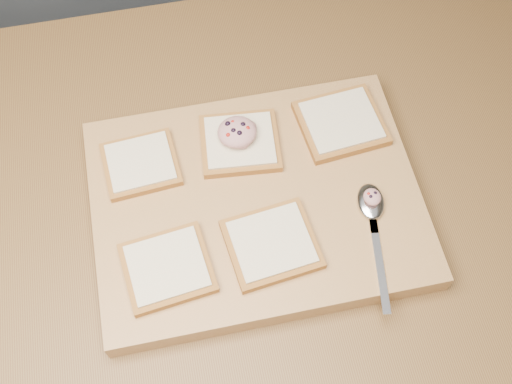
# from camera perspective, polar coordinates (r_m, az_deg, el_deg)

# --- Properties ---
(ground) EXTENTS (4.00, 4.00, 0.00)m
(ground) POSITION_cam_1_polar(r_m,az_deg,el_deg) (1.88, 1.38, -11.93)
(ground) COLOR #515459
(ground) RESTS_ON ground
(island_counter) EXTENTS (2.00, 0.80, 0.90)m
(island_counter) POSITION_cam_1_polar(r_m,az_deg,el_deg) (1.45, 1.76, -6.85)
(island_counter) COLOR slate
(island_counter) RESTS_ON ground
(cutting_board) EXTENTS (0.50, 0.38, 0.04)m
(cutting_board) POSITION_cam_1_polar(r_m,az_deg,el_deg) (0.99, 0.00, -0.98)
(cutting_board) COLOR #AF834B
(cutting_board) RESTS_ON island_counter
(bread_far_left) EXTENTS (0.12, 0.11, 0.02)m
(bread_far_left) POSITION_cam_1_polar(r_m,az_deg,el_deg) (1.01, -10.21, 2.48)
(bread_far_left) COLOR #A5712A
(bread_far_left) RESTS_ON cutting_board
(bread_far_center) EXTENTS (0.13, 0.12, 0.02)m
(bread_far_center) POSITION_cam_1_polar(r_m,az_deg,el_deg) (1.02, -1.44, 4.41)
(bread_far_center) COLOR #A5712A
(bread_far_center) RESTS_ON cutting_board
(bread_far_right) EXTENTS (0.14, 0.13, 0.02)m
(bread_far_right) POSITION_cam_1_polar(r_m,az_deg,el_deg) (1.04, 7.56, 6.12)
(bread_far_right) COLOR #A5712A
(bread_far_right) RESTS_ON cutting_board
(bread_near_left) EXTENTS (0.13, 0.12, 0.02)m
(bread_near_left) POSITION_cam_1_polar(r_m,az_deg,el_deg) (0.93, -7.89, -6.68)
(bread_near_left) COLOR #A5712A
(bread_near_left) RESTS_ON cutting_board
(bread_near_center) EXTENTS (0.14, 0.13, 0.02)m
(bread_near_center) POSITION_cam_1_polar(r_m,az_deg,el_deg) (0.93, 1.40, -4.64)
(bread_near_center) COLOR #A5712A
(bread_near_center) RESTS_ON cutting_board
(tuna_salad_dollop) EXTENTS (0.06, 0.06, 0.03)m
(tuna_salad_dollop) POSITION_cam_1_polar(r_m,az_deg,el_deg) (1.00, -1.70, 5.37)
(tuna_salad_dollop) COLOR tan
(tuna_salad_dollop) RESTS_ON bread_far_center
(spoon) EXTENTS (0.06, 0.21, 0.01)m
(spoon) POSITION_cam_1_polar(r_m,az_deg,el_deg) (0.97, 10.27, -1.63)
(spoon) COLOR silver
(spoon) RESTS_ON cutting_board
(spoon_salad) EXTENTS (0.03, 0.03, 0.02)m
(spoon_salad) POSITION_cam_1_polar(r_m,az_deg,el_deg) (0.97, 10.29, -0.43)
(spoon_salad) COLOR tan
(spoon_salad) RESTS_ON spoon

